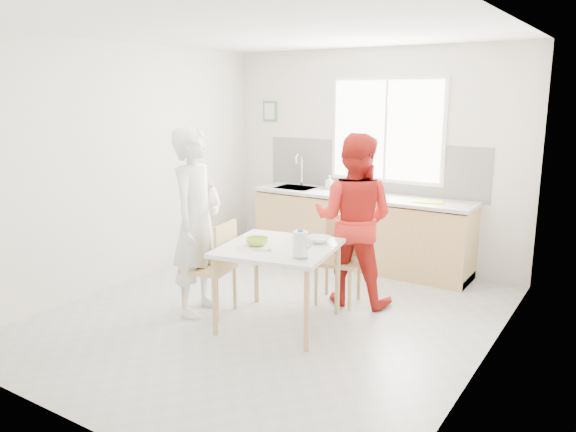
% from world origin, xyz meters
% --- Properties ---
extents(ground, '(4.50, 4.50, 0.00)m').
position_xyz_m(ground, '(0.00, 0.00, 0.00)').
color(ground, '#B7B7B2').
rests_on(ground, ground).
extents(room_shell, '(4.50, 4.50, 4.50)m').
position_xyz_m(room_shell, '(0.00, 0.00, 1.64)').
color(room_shell, silver).
rests_on(room_shell, ground).
extents(window, '(1.50, 0.06, 1.30)m').
position_xyz_m(window, '(0.20, 2.23, 1.70)').
color(window, white).
rests_on(window, room_shell).
extents(backsplash, '(3.00, 0.02, 0.65)m').
position_xyz_m(backsplash, '(0.00, 2.24, 1.23)').
color(backsplash, white).
rests_on(backsplash, room_shell).
extents(picture_frame, '(0.22, 0.03, 0.28)m').
position_xyz_m(picture_frame, '(-1.55, 2.23, 1.90)').
color(picture_frame, '#439549').
rests_on(picture_frame, room_shell).
extents(kitchen_counter, '(2.84, 0.64, 1.37)m').
position_xyz_m(kitchen_counter, '(-0.00, 1.95, 0.42)').
color(kitchen_counter, '#D6B473').
rests_on(kitchen_counter, ground).
extents(dining_table, '(1.17, 1.17, 0.77)m').
position_xyz_m(dining_table, '(0.17, -0.15, 0.69)').
color(dining_table, white).
rests_on(dining_table, ground).
extents(chair_left, '(0.51, 0.51, 0.94)m').
position_xyz_m(chair_left, '(-0.49, -0.27, 0.52)').
color(chair_left, '#D6B473').
rests_on(chair_left, ground).
extents(chair_far, '(0.49, 0.49, 0.91)m').
position_xyz_m(chair_far, '(0.37, 0.72, 0.50)').
color(chair_far, '#D6B473').
rests_on(chair_far, ground).
extents(person_white, '(0.56, 0.74, 1.85)m').
position_xyz_m(person_white, '(-0.68, -0.31, 0.92)').
color(person_white, white).
rests_on(person_white, ground).
extents(person_red, '(0.97, 0.82, 1.77)m').
position_xyz_m(person_red, '(0.50, 0.76, 0.88)').
color(person_red, red).
rests_on(person_red, ground).
extents(bowl_green, '(0.25, 0.25, 0.07)m').
position_xyz_m(bowl_green, '(-0.01, -0.23, 0.80)').
color(bowl_green, '#A3C82E').
rests_on(bowl_green, dining_table).
extents(bowl_white, '(0.26, 0.26, 0.06)m').
position_xyz_m(bowl_white, '(0.42, 0.15, 0.80)').
color(bowl_white, white).
rests_on(bowl_white, dining_table).
extents(milk_jug, '(0.18, 0.13, 0.23)m').
position_xyz_m(milk_jug, '(0.54, -0.36, 0.90)').
color(milk_jug, white).
rests_on(milk_jug, dining_table).
extents(green_box, '(0.12, 0.12, 0.09)m').
position_xyz_m(green_box, '(0.22, 0.15, 0.82)').
color(green_box, '#A5D932').
rests_on(green_box, dining_table).
extents(spoon, '(0.14, 0.09, 0.01)m').
position_xyz_m(spoon, '(0.14, -0.38, 0.78)').
color(spoon, '#A5A5AA').
rests_on(spoon, dining_table).
extents(cutting_board, '(0.40, 0.32, 0.01)m').
position_xyz_m(cutting_board, '(0.88, 1.92, 0.93)').
color(cutting_board, '#A6D531').
rests_on(cutting_board, kitchen_counter).
extents(wine_bottle_a, '(0.07, 0.07, 0.32)m').
position_xyz_m(wine_bottle_a, '(-0.07, 2.12, 1.08)').
color(wine_bottle_a, black).
rests_on(wine_bottle_a, kitchen_counter).
extents(wine_bottle_b, '(0.07, 0.07, 0.30)m').
position_xyz_m(wine_bottle_b, '(-0.10, 2.09, 1.07)').
color(wine_bottle_b, black).
rests_on(wine_bottle_b, kitchen_counter).
extents(jar_amber, '(0.06, 0.06, 0.16)m').
position_xyz_m(jar_amber, '(0.10, 2.10, 1.00)').
color(jar_amber, brown).
rests_on(jar_amber, kitchen_counter).
extents(soap_bottle, '(0.09, 0.09, 0.18)m').
position_xyz_m(soap_bottle, '(-0.50, 2.07, 1.01)').
color(soap_bottle, '#999999').
rests_on(soap_bottle, kitchen_counter).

